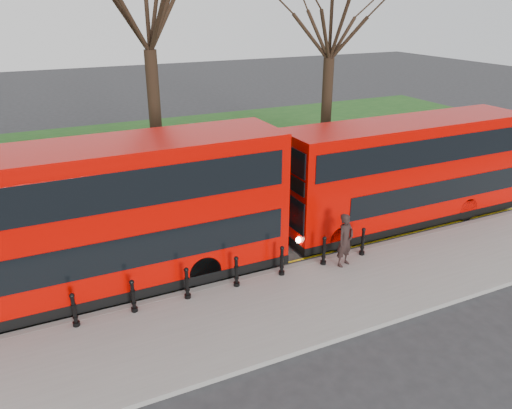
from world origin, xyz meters
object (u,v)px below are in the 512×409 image
bus_lead (98,221)px  bus_rear (404,173)px  pedestrian (345,240)px  bollard_row (236,272)px

bus_lead → bus_rear: (12.07, 0.07, -0.24)m
bus_lead → pedestrian: size_ratio=6.30×
bollard_row → bus_rear: size_ratio=0.93×
bollard_row → bus_lead: (-3.75, 1.90, 1.74)m
bus_rear → pedestrian: size_ratio=5.67×
bus_rear → pedestrian: bus_rear is taller
bollard_row → pedestrian: size_ratio=5.27×
pedestrian → bollard_row: bearing=157.6°
pedestrian → bus_rear: bearing=10.2°
bus_rear → bollard_row: bearing=-166.6°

